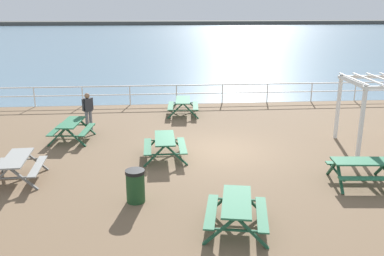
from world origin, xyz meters
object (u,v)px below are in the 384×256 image
at_px(picnic_table_near_left, 165,143).
at_px(litter_bin, 135,186).
at_px(picnic_table_mid_centre, 17,163).
at_px(picnic_table_near_right, 362,166).
at_px(lattice_pergola, 380,96).
at_px(picnic_table_far_right, 71,126).
at_px(visitor, 88,109).
at_px(picnic_table_far_left, 183,103).
at_px(picnic_table_seaward, 237,208).

bearing_deg(picnic_table_near_left, litter_bin, 164.63).
distance_m(picnic_table_mid_centre, litter_bin, 4.17).
xyz_separation_m(picnic_table_near_right, picnic_table_mid_centre, (-10.66, 1.12, 0.00)).
height_order(picnic_table_near_right, litter_bin, litter_bin).
height_order(picnic_table_mid_centre, lattice_pergola, lattice_pergola).
relative_size(picnic_table_far_right, lattice_pergola, 0.72).
height_order(picnic_table_near_left, visitor, visitor).
height_order(picnic_table_mid_centre, picnic_table_far_right, same).
distance_m(picnic_table_far_left, litter_bin, 9.66).
xyz_separation_m(picnic_table_near_right, picnic_table_seaward, (-4.34, -2.35, 0.00)).
relative_size(picnic_table_mid_centre, picnic_table_seaward, 0.91).
xyz_separation_m(picnic_table_near_left, picnic_table_seaward, (1.66, -5.11, 0.00)).
bearing_deg(picnic_table_far_left, picnic_table_mid_centre, 147.68).
xyz_separation_m(picnic_table_near_right, litter_bin, (-6.89, -0.64, -0.10)).
distance_m(picnic_table_near_right, litter_bin, 6.92).
relative_size(picnic_table_mid_centre, picnic_table_far_right, 0.97).
relative_size(picnic_table_near_right, picnic_table_mid_centre, 1.03).
distance_m(picnic_table_near_left, litter_bin, 3.52).
bearing_deg(picnic_table_near_right, picnic_table_mid_centre, 179.01).
bearing_deg(litter_bin, picnic_table_seaward, -33.91).
height_order(picnic_table_near_left, picnic_table_seaward, same).
distance_m(picnic_table_near_left, picnic_table_seaward, 5.38).
bearing_deg(picnic_table_near_right, litter_bin, -169.69).
bearing_deg(picnic_table_far_left, picnic_table_seaward, -172.64).
bearing_deg(picnic_table_far_left, litter_bin, 172.68).
distance_m(picnic_table_near_right, picnic_table_mid_centre, 10.72).
xyz_separation_m(picnic_table_mid_centre, picnic_table_far_right, (0.92, 3.99, 0.00)).
bearing_deg(litter_bin, visitor, 108.46).
bearing_deg(picnic_table_near_right, picnic_table_near_left, 160.27).
bearing_deg(picnic_table_far_right, picnic_table_far_left, -46.36).
relative_size(picnic_table_far_left, picnic_table_seaward, 0.92).
distance_m(picnic_table_mid_centre, lattice_pergola, 13.09).
xyz_separation_m(picnic_table_mid_centre, litter_bin, (3.77, -1.76, -0.10)).
height_order(picnic_table_mid_centre, visitor, visitor).
bearing_deg(litter_bin, picnic_table_far_left, 78.57).
bearing_deg(picnic_table_near_left, picnic_table_mid_centre, 108.67).
relative_size(picnic_table_near_left, visitor, 1.10).
relative_size(picnic_table_seaward, lattice_pergola, 0.76).
distance_m(picnic_table_near_left, picnic_table_mid_centre, 4.94).
relative_size(picnic_table_near_left, picnic_table_far_right, 0.94).
relative_size(picnic_table_near_right, visitor, 1.16).
bearing_deg(picnic_table_near_right, visitor, 149.96).
bearing_deg(picnic_table_mid_centre, picnic_table_seaward, -121.81).
height_order(picnic_table_far_left, visitor, visitor).
bearing_deg(picnic_table_far_right, picnic_table_mid_centre, 172.80).
height_order(picnic_table_mid_centre, picnic_table_seaward, same).
distance_m(picnic_table_near_right, visitor, 11.33).
distance_m(picnic_table_near_left, picnic_table_near_right, 6.60).
height_order(picnic_table_near_left, litter_bin, litter_bin).
relative_size(lattice_pergola, litter_bin, 2.84).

